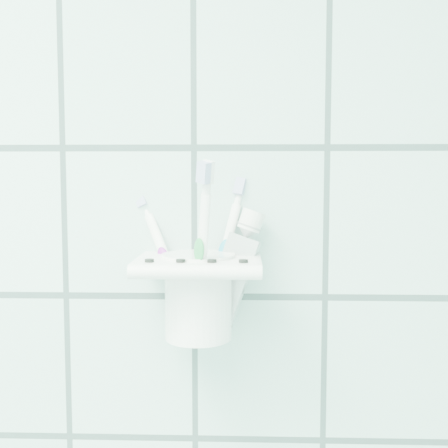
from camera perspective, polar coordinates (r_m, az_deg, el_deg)
name	(u,v)px	position (r m, az deg, el deg)	size (l,w,h in m)	color
holder_bracket	(199,265)	(0.64, -2.55, -4.23)	(0.14, 0.11, 0.04)	white
cup	(198,293)	(0.65, -2.62, -6.99)	(0.08, 0.08, 0.10)	white
toothbrush_pink	(195,251)	(0.63, -3.01, -2.74)	(0.07, 0.07, 0.18)	white
toothbrush_blue	(205,250)	(0.64, -1.91, -2.65)	(0.05, 0.05, 0.18)	white
toothbrush_orange	(196,246)	(0.62, -2.83, -2.28)	(0.03, 0.05, 0.20)	white
toothpaste_tube	(214,258)	(0.65, -1.04, -3.45)	(0.07, 0.04, 0.16)	silver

